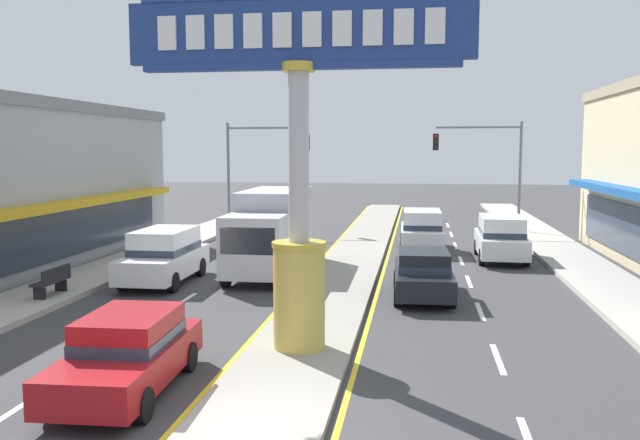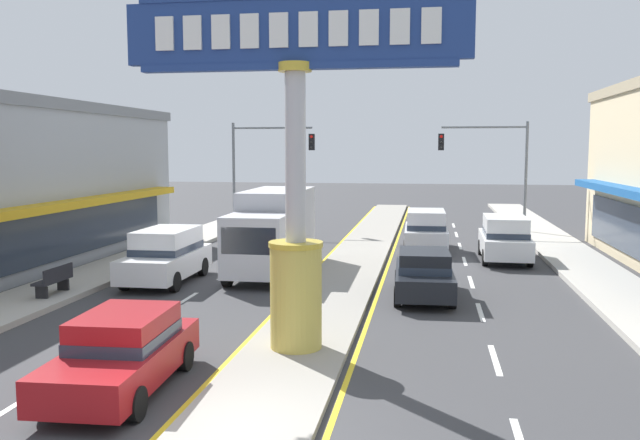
{
  "view_description": "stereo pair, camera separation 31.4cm",
  "coord_description": "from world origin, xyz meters",
  "px_view_note": "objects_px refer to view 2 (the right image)",
  "views": [
    {
      "loc": [
        2.67,
        -10.06,
        4.72
      ],
      "look_at": [
        -0.22,
        9.25,
        2.6
      ],
      "focal_mm": 36.98,
      "sensor_mm": 36.0,
      "label": 1
    },
    {
      "loc": [
        2.98,
        -10.01,
        4.72
      ],
      "look_at": [
        -0.22,
        9.25,
        2.6
      ],
      "focal_mm": 36.98,
      "sensor_mm": 36.0,
      "label": 2
    }
  ],
  "objects_px": {
    "traffic_light_left_side": "(263,157)",
    "suv_kerb_right": "(505,238)",
    "sedan_mid_left_lane": "(424,273)",
    "box_truck_far_left_oncoming": "(273,228)",
    "sedan_near_left_lane": "(123,351)",
    "street_bench": "(54,279)",
    "traffic_light_right_side": "(493,157)",
    "suv_near_right_lane": "(426,230)",
    "district_sign": "(295,165)",
    "suv_far_right_lane": "(166,255)"
  },
  "relations": [
    {
      "from": "suv_far_right_lane",
      "to": "sedan_mid_left_lane",
      "type": "xyz_separation_m",
      "value": [
        9.02,
        -1.02,
        -0.2
      ]
    },
    {
      "from": "suv_kerb_right",
      "to": "suv_far_right_lane",
      "type": "bearing_deg",
      "value": -151.88
    },
    {
      "from": "traffic_light_right_side",
      "to": "sedan_near_left_lane",
      "type": "xyz_separation_m",
      "value": [
        -9.3,
        -25.83,
        -3.46
      ]
    },
    {
      "from": "sedan_near_left_lane",
      "to": "box_truck_far_left_oncoming",
      "type": "distance_m",
      "value": 12.61
    },
    {
      "from": "traffic_light_left_side",
      "to": "sedan_mid_left_lane",
      "type": "height_order",
      "value": "traffic_light_left_side"
    },
    {
      "from": "traffic_light_right_side",
      "to": "suv_far_right_lane",
      "type": "height_order",
      "value": "traffic_light_right_side"
    },
    {
      "from": "traffic_light_right_side",
      "to": "suv_kerb_right",
      "type": "bearing_deg",
      "value": -91.79
    },
    {
      "from": "sedan_mid_left_lane",
      "to": "box_truck_far_left_oncoming",
      "type": "height_order",
      "value": "box_truck_far_left_oncoming"
    },
    {
      "from": "sedan_mid_left_lane",
      "to": "traffic_light_left_side",
      "type": "bearing_deg",
      "value": 120.17
    },
    {
      "from": "suv_kerb_right",
      "to": "sedan_near_left_lane",
      "type": "bearing_deg",
      "value": -118.38
    },
    {
      "from": "sedan_mid_left_lane",
      "to": "suv_kerb_right",
      "type": "xyz_separation_m",
      "value": [
        3.3,
        7.6,
        0.2
      ]
    },
    {
      "from": "traffic_light_right_side",
      "to": "district_sign",
      "type": "bearing_deg",
      "value": -105.67
    },
    {
      "from": "district_sign",
      "to": "sedan_mid_left_lane",
      "type": "height_order",
      "value": "district_sign"
    },
    {
      "from": "traffic_light_right_side",
      "to": "suv_near_right_lane",
      "type": "distance_m",
      "value": 8.45
    },
    {
      "from": "suv_far_right_lane",
      "to": "suv_kerb_right",
      "type": "height_order",
      "value": "same"
    },
    {
      "from": "traffic_light_left_side",
      "to": "suv_kerb_right",
      "type": "distance_m",
      "value": 15.49
    },
    {
      "from": "traffic_light_left_side",
      "to": "box_truck_far_left_oncoming",
      "type": "xyz_separation_m",
      "value": [
        3.57,
        -12.52,
        -2.55
      ]
    },
    {
      "from": "traffic_light_right_side",
      "to": "sedan_near_left_lane",
      "type": "bearing_deg",
      "value": -109.8
    },
    {
      "from": "traffic_light_left_side",
      "to": "suv_near_right_lane",
      "type": "bearing_deg",
      "value": -33.62
    },
    {
      "from": "traffic_light_right_side",
      "to": "suv_kerb_right",
      "type": "relative_size",
      "value": 1.34
    },
    {
      "from": "suv_near_right_lane",
      "to": "suv_far_right_lane",
      "type": "distance_m",
      "value": 12.6
    },
    {
      "from": "district_sign",
      "to": "suv_kerb_right",
      "type": "height_order",
      "value": "district_sign"
    },
    {
      "from": "traffic_light_left_side",
      "to": "suv_far_right_lane",
      "type": "height_order",
      "value": "traffic_light_left_side"
    },
    {
      "from": "district_sign",
      "to": "sedan_near_left_lane",
      "type": "xyz_separation_m",
      "value": [
        -2.86,
        -2.86,
        -3.56
      ]
    },
    {
      "from": "district_sign",
      "to": "sedan_mid_left_lane",
      "type": "xyz_separation_m",
      "value": [
        2.86,
        6.23,
        -3.56
      ]
    },
    {
      "from": "district_sign",
      "to": "suv_kerb_right",
      "type": "bearing_deg",
      "value": 66.0
    },
    {
      "from": "traffic_light_right_side",
      "to": "street_bench",
      "type": "relative_size",
      "value": 3.87
    },
    {
      "from": "suv_far_right_lane",
      "to": "street_bench",
      "type": "distance_m",
      "value": 3.99
    },
    {
      "from": "suv_far_right_lane",
      "to": "suv_kerb_right",
      "type": "xyz_separation_m",
      "value": [
        12.31,
        6.58,
        0.0
      ]
    },
    {
      "from": "suv_kerb_right",
      "to": "street_bench",
      "type": "xyz_separation_m",
      "value": [
        -14.7,
        -9.76,
        -0.34
      ]
    },
    {
      "from": "sedan_near_left_lane",
      "to": "sedan_mid_left_lane",
      "type": "bearing_deg",
      "value": 57.83
    },
    {
      "from": "suv_kerb_right",
      "to": "suv_near_right_lane",
      "type": "bearing_deg",
      "value": 146.02
    },
    {
      "from": "box_truck_far_left_oncoming",
      "to": "street_bench",
      "type": "height_order",
      "value": "box_truck_far_left_oncoming"
    },
    {
      "from": "traffic_light_right_side",
      "to": "sedan_near_left_lane",
      "type": "relative_size",
      "value": 1.42
    },
    {
      "from": "sedan_mid_left_lane",
      "to": "box_truck_far_left_oncoming",
      "type": "bearing_deg",
      "value": 148.71
    },
    {
      "from": "traffic_light_right_side",
      "to": "suv_near_right_lane",
      "type": "relative_size",
      "value": 1.34
    },
    {
      "from": "suv_kerb_right",
      "to": "district_sign",
      "type": "bearing_deg",
      "value": -114.0
    },
    {
      "from": "sedan_near_left_lane",
      "to": "suv_kerb_right",
      "type": "height_order",
      "value": "suv_kerb_right"
    },
    {
      "from": "traffic_light_left_side",
      "to": "suv_kerb_right",
      "type": "height_order",
      "value": "traffic_light_left_side"
    },
    {
      "from": "traffic_light_right_side",
      "to": "street_bench",
      "type": "height_order",
      "value": "traffic_light_right_side"
    },
    {
      "from": "district_sign",
      "to": "street_bench",
      "type": "bearing_deg",
      "value": 154.57
    },
    {
      "from": "district_sign",
      "to": "suv_near_right_lane",
      "type": "xyz_separation_m",
      "value": [
        2.86,
        16.05,
        -3.36
      ]
    },
    {
      "from": "suv_far_right_lane",
      "to": "sedan_near_left_lane",
      "type": "bearing_deg",
      "value": -71.93
    },
    {
      "from": "suv_near_right_lane",
      "to": "sedan_mid_left_lane",
      "type": "xyz_separation_m",
      "value": [
        0.0,
        -9.82,
        -0.2
      ]
    },
    {
      "from": "sedan_near_left_lane",
      "to": "district_sign",
      "type": "bearing_deg",
      "value": 45.05
    },
    {
      "from": "district_sign",
      "to": "suv_far_right_lane",
      "type": "height_order",
      "value": "district_sign"
    },
    {
      "from": "traffic_light_right_side",
      "to": "sedan_mid_left_lane",
      "type": "distance_m",
      "value": 17.47
    },
    {
      "from": "district_sign",
      "to": "suv_far_right_lane",
      "type": "xyz_separation_m",
      "value": [
        -6.16,
        7.24,
        -3.36
      ]
    },
    {
      "from": "sedan_mid_left_lane",
      "to": "sedan_near_left_lane",
      "type": "bearing_deg",
      "value": -122.17
    },
    {
      "from": "sedan_mid_left_lane",
      "to": "traffic_light_right_side",
      "type": "bearing_deg",
      "value": 77.92
    }
  ]
}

